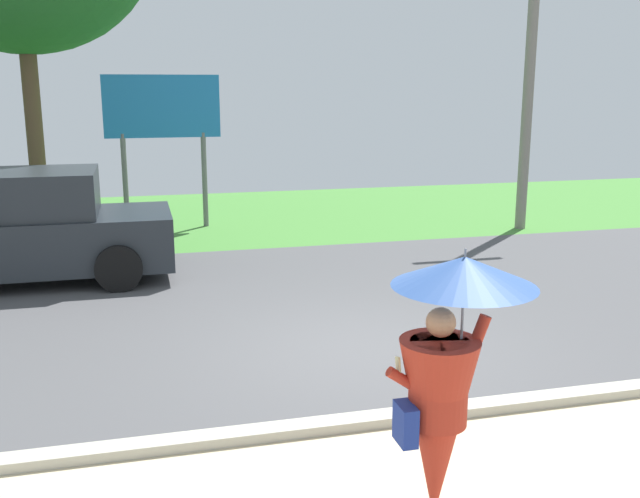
{
  "coord_description": "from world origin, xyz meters",
  "views": [
    {
      "loc": [
        -2.64,
        -8.19,
        3.26
      ],
      "look_at": [
        -0.28,
        1.0,
        1.1
      ],
      "focal_mm": 40.37,
      "sensor_mm": 36.0,
      "label": 1
    }
  ],
  "objects_px": {
    "monk_pedestrian": "(444,382)",
    "pickup_truck": "(15,231)",
    "utility_pole": "(530,57)",
    "roadside_billboard": "(162,118)"
  },
  "relations": [
    {
      "from": "pickup_truck",
      "to": "roadside_billboard",
      "type": "relative_size",
      "value": 1.49
    },
    {
      "from": "utility_pole",
      "to": "pickup_truck",
      "type": "bearing_deg",
      "value": -168.82
    },
    {
      "from": "monk_pedestrian",
      "to": "pickup_truck",
      "type": "height_order",
      "value": "monk_pedestrian"
    },
    {
      "from": "monk_pedestrian",
      "to": "pickup_truck",
      "type": "bearing_deg",
      "value": 119.96
    },
    {
      "from": "monk_pedestrian",
      "to": "utility_pole",
      "type": "height_order",
      "value": "utility_pole"
    },
    {
      "from": "monk_pedestrian",
      "to": "pickup_truck",
      "type": "distance_m",
      "value": 9.15
    },
    {
      "from": "utility_pole",
      "to": "roadside_billboard",
      "type": "relative_size",
      "value": 2.11
    },
    {
      "from": "utility_pole",
      "to": "roadside_billboard",
      "type": "xyz_separation_m",
      "value": [
        -7.99,
        2.09,
        -1.33
      ]
    },
    {
      "from": "pickup_truck",
      "to": "roadside_billboard",
      "type": "bearing_deg",
      "value": 50.58
    },
    {
      "from": "pickup_truck",
      "to": "utility_pole",
      "type": "bearing_deg",
      "value": 4.28
    }
  ]
}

